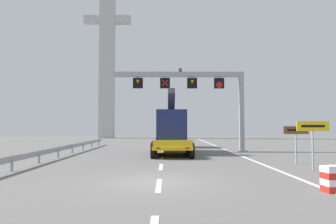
# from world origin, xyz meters

# --- Properties ---
(ground) EXTENTS (112.00, 112.00, 0.00)m
(ground) POSITION_xyz_m (0.00, 0.00, 0.00)
(ground) COLOR slate
(lane_markings) EXTENTS (0.20, 60.14, 0.01)m
(lane_markings) POSITION_xyz_m (0.24, 22.77, 0.01)
(lane_markings) COLOR silver
(lane_markings) RESTS_ON ground
(edge_line_right) EXTENTS (0.20, 63.00, 0.01)m
(edge_line_right) POSITION_xyz_m (6.20, 12.00, 0.01)
(edge_line_right) COLOR silver
(edge_line_right) RESTS_ON ground
(overhead_lane_gantry) EXTENTS (11.97, 0.90, 7.45)m
(overhead_lane_gantry) POSITION_xyz_m (3.19, 14.91, 5.79)
(overhead_lane_gantry) COLOR #9EA0A5
(overhead_lane_gantry) RESTS_ON ground
(heavy_haul_truck_yellow) EXTENTS (3.03, 14.07, 5.30)m
(heavy_haul_truck_yellow) POSITION_xyz_m (0.94, 16.24, 1.99)
(heavy_haul_truck_yellow) COLOR yellow
(heavy_haul_truck_yellow) RESTS_ON ground
(exit_sign_yellow) EXTENTS (1.68, 0.15, 2.50)m
(exit_sign_yellow) POSITION_xyz_m (8.07, 3.24, 1.93)
(exit_sign_yellow) COLOR #9EA0A5
(exit_sign_yellow) RESTS_ON ground
(tourist_info_sign_brown) EXTENTS (1.49, 0.15, 2.25)m
(tourist_info_sign_brown) POSITION_xyz_m (8.24, 5.68, 1.71)
(tourist_info_sign_brown) COLOR #9EA0A5
(tourist_info_sign_brown) RESTS_ON ground
(guardrail_left) EXTENTS (0.13, 26.29, 0.76)m
(guardrail_left) POSITION_xyz_m (-7.23, 11.14, 0.56)
(guardrail_left) COLOR #999EA3
(guardrail_left) RESTS_ON ground
(bridge_pylon_distant) EXTENTS (9.00, 2.00, 36.93)m
(bridge_pylon_distant) POSITION_xyz_m (-10.87, 46.18, 18.86)
(bridge_pylon_distant) COLOR #B7B7B2
(bridge_pylon_distant) RESTS_ON ground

